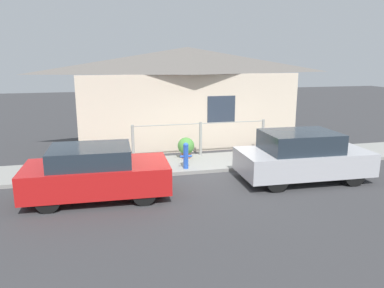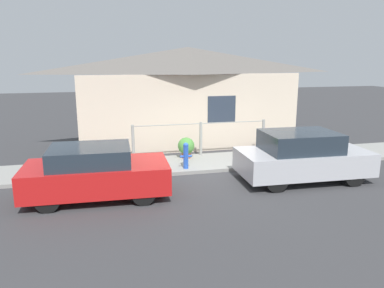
% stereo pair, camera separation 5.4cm
% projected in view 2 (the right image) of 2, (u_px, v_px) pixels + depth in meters
% --- Properties ---
extents(ground_plane, '(60.00, 60.00, 0.00)m').
position_uv_depth(ground_plane, '(216.00, 173.00, 11.75)').
color(ground_plane, '#38383A').
extents(sidewalk, '(24.00, 2.01, 0.11)m').
position_uv_depth(sidewalk, '(207.00, 163.00, 12.69)').
color(sidewalk, gray).
rests_on(sidewalk, ground_plane).
extents(house, '(8.86, 2.23, 3.93)m').
position_uv_depth(house, '(189.00, 67.00, 14.56)').
color(house, beige).
rests_on(house, ground_plane).
extents(fence, '(4.90, 0.10, 1.19)m').
position_uv_depth(fence, '(201.00, 137.00, 13.33)').
color(fence, '#999993').
rests_on(fence, sidewalk).
extents(car_left, '(3.67, 1.86, 1.36)m').
position_uv_depth(car_left, '(96.00, 172.00, 9.55)').
color(car_left, red).
rests_on(car_left, ground_plane).
extents(car_right, '(3.82, 1.89, 1.46)m').
position_uv_depth(car_right, '(302.00, 157.00, 10.89)').
color(car_right, '#B7B7BC').
rests_on(car_right, ground_plane).
extents(fire_hydrant, '(0.37, 0.17, 0.83)m').
position_uv_depth(fire_hydrant, '(186.00, 155.00, 11.74)').
color(fire_hydrant, blue).
rests_on(fire_hydrant, sidewalk).
extents(potted_plant_near_hydrant, '(0.58, 0.58, 0.72)m').
position_uv_depth(potted_plant_near_hydrant, '(186.00, 147.00, 12.97)').
color(potted_plant_near_hydrant, '#9E5638').
rests_on(potted_plant_near_hydrant, sidewalk).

